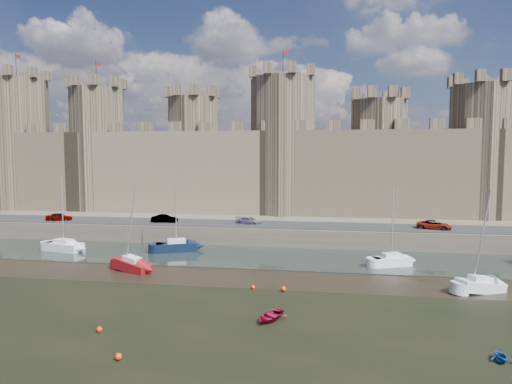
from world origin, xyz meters
The scene contains 21 objects.
ground centered at (0.00, 0.00, 0.00)m, with size 160.00×160.00×0.00m, color black.
seaweed_patch centered at (0.00, -6.00, 0.01)m, with size 70.00×34.00×0.01m, color black.
water_channel centered at (0.00, 24.00, 0.04)m, with size 160.00×12.00×0.08m, color black.
quay centered at (0.00, 60.00, 1.25)m, with size 160.00×60.00×2.50m, color #4C443A.
road centered at (0.00, 34.00, 2.55)m, with size 160.00×7.00×0.10m, color black.
castle centered at (-0.64, 48.00, 11.67)m, with size 108.50×11.00×29.00m.
car_0 centered at (-30.46, 32.62, 3.13)m, with size 1.50×3.73×1.27m, color gray.
car_1 centered at (-13.99, 33.41, 3.12)m, with size 1.32×3.79×1.25m, color gray.
car_2 centered at (-1.37, 33.97, 3.05)m, with size 1.55×3.81×1.11m, color gray.
car_3 centered at (24.05, 33.44, 3.12)m, with size 2.07×4.48×1.24m, color gray.
sailboat_0 centered at (-24.03, 23.39, 0.77)m, with size 5.51×3.10×9.71m.
sailboat_1 centered at (-9.42, 25.46, 0.81)m, with size 5.53×3.87×10.34m.
sailboat_2 centered at (17.04, 21.89, 0.77)m, with size 4.65×3.16×9.35m.
sailboat_4 centered at (-10.92, 15.31, 0.75)m, with size 4.65×3.18×10.14m.
sailboat_5 centered at (23.82, 13.32, 0.69)m, with size 4.70×3.31×9.46m.
dinghy_4 centered at (5.68, 3.11, 0.30)m, with size 2.06×0.60×2.88m, color maroon.
dinghy_5 centered at (20.49, -1.51, 0.41)m, with size 1.33×0.81×1.54m, color #154691.
buoy_0 centered at (-5.99, -1.09, 0.20)m, with size 0.41×0.41×0.41m, color #F72A0B.
buoy_1 centered at (5.98, 10.59, 0.25)m, with size 0.50×0.50×0.50m, color #EA360A.
buoy_2 centered at (-2.64, -5.01, 0.22)m, with size 0.44×0.44×0.44m, color #FF2D0B.
buoy_3 centered at (3.07, 10.92, 0.20)m, with size 0.40×0.40×0.40m, color red.
Camera 1 is at (10.03, -30.37, 12.62)m, focal length 32.00 mm.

